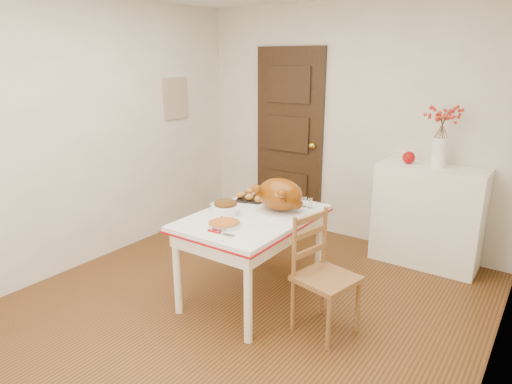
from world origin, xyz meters
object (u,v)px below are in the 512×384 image
Objects in this scene: chair_oak at (327,276)px; turkey_platter at (280,196)px; kitchen_table at (253,257)px; pumpkin_pie at (224,223)px; sideboard at (428,216)px.

turkey_platter is (-0.56, 0.26, 0.43)m from chair_oak.
kitchen_table is 0.72m from chair_oak.
turkey_platter is at bearing 70.46° from pumpkin_pie.
sideboard is at bearing 2.73° from chair_oak.
kitchen_table is at bearing -124.73° from turkey_platter.
sideboard is 2.17× the size of turkey_platter.
turkey_platter reaches higher than kitchen_table.
sideboard is 1.62m from chair_oak.
chair_oak is 1.98× the size of turkey_platter.
sideboard is 1.10× the size of chair_oak.
pumpkin_pie is at bearing -119.05° from sideboard.
kitchen_table is at bearing 95.48° from chair_oak.
kitchen_table is 0.55m from turkey_platter.
pumpkin_pie is at bearing -94.85° from kitchen_table.
pumpkin_pie is (-0.18, -0.50, -0.12)m from turkey_platter.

